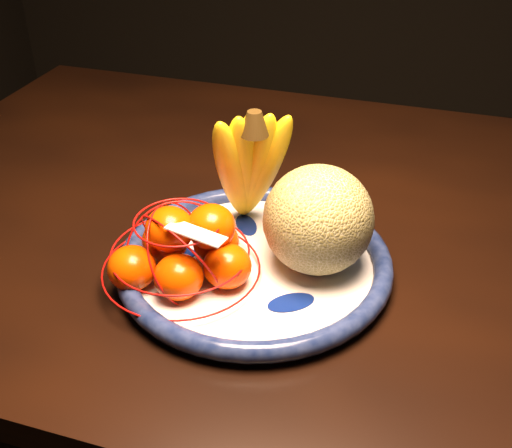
% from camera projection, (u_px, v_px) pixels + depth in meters
% --- Properties ---
extents(dining_table, '(1.65, 1.09, 0.78)m').
position_uv_depth(dining_table, '(343.00, 266.00, 1.01)').
color(dining_table, black).
rests_on(dining_table, ground).
extents(fruit_bowl, '(0.37, 0.37, 0.03)m').
position_uv_depth(fruit_bowl, '(254.00, 263.00, 0.85)').
color(fruit_bowl, white).
rests_on(fruit_bowl, dining_table).
extents(cantaloupe, '(0.14, 0.14, 0.14)m').
position_uv_depth(cantaloupe, '(318.00, 220.00, 0.81)').
color(cantaloupe, olive).
rests_on(cantaloupe, fruit_bowl).
extents(banana_bunch, '(0.13, 0.14, 0.21)m').
position_uv_depth(banana_bunch, '(248.00, 162.00, 0.87)').
color(banana_bunch, yellow).
rests_on(banana_bunch, fruit_bowl).
extents(mandarin_bag, '(0.22, 0.22, 0.13)m').
position_uv_depth(mandarin_bag, '(185.00, 251.00, 0.81)').
color(mandarin_bag, '#FB4403').
rests_on(mandarin_bag, fruit_bowl).
extents(price_tag, '(0.08, 0.04, 0.01)m').
position_uv_depth(price_tag, '(196.00, 233.00, 0.76)').
color(price_tag, white).
rests_on(price_tag, mandarin_bag).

